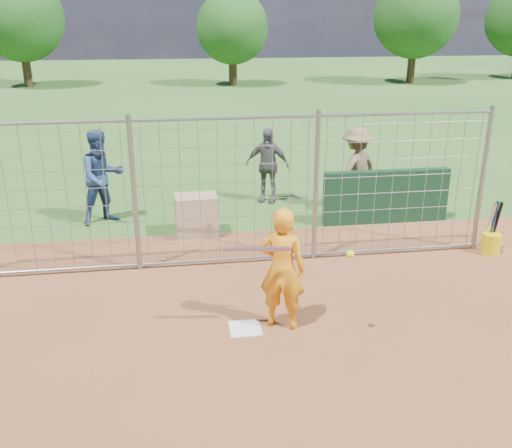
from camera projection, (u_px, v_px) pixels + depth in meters
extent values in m
plane|color=#2D591E|center=(243.00, 322.00, 7.96)|extent=(100.00, 100.00, 0.00)
cube|color=silver|center=(245.00, 328.00, 7.77)|extent=(0.43, 0.43, 0.02)
cube|color=#11381E|center=(386.00, 197.00, 11.59)|extent=(2.60, 0.20, 1.10)
imported|color=orange|center=(282.00, 269.00, 7.57)|extent=(0.74, 0.63, 1.72)
imported|color=navy|center=(102.00, 177.00, 11.46)|extent=(1.16, 1.07, 1.92)
imported|color=#515155|center=(267.00, 165.00, 12.82)|extent=(1.07, 0.77, 1.69)
imported|color=brown|center=(356.00, 169.00, 12.32)|extent=(1.34, 1.17, 1.80)
cube|color=tan|center=(196.00, 215.00, 10.96)|extent=(0.82, 0.59, 0.80)
cylinder|color=silver|center=(257.00, 249.00, 7.19)|extent=(0.86, 0.18, 0.06)
sphere|color=#E4FF1A|center=(350.00, 254.00, 7.07)|extent=(0.10, 0.10, 0.10)
cylinder|color=yellow|center=(491.00, 243.00, 10.18)|extent=(0.34, 0.34, 0.38)
cylinder|color=silver|center=(490.00, 224.00, 10.09)|extent=(0.09, 0.28, 0.84)
cylinder|color=navy|center=(493.00, 224.00, 10.10)|extent=(0.07, 0.12, 0.85)
cylinder|color=black|center=(496.00, 223.00, 10.11)|extent=(0.06, 0.22, 0.85)
cylinder|color=gray|center=(134.00, 195.00, 9.16)|extent=(0.08, 0.08, 2.60)
cylinder|color=gray|center=(316.00, 188.00, 9.58)|extent=(0.08, 0.08, 2.60)
cylinder|color=gray|center=(482.00, 180.00, 10.00)|extent=(0.08, 0.08, 2.60)
cylinder|color=gray|center=(226.00, 118.00, 8.95)|extent=(9.00, 0.05, 0.05)
cylinder|color=gray|center=(228.00, 259.00, 9.79)|extent=(9.00, 0.05, 0.05)
cube|color=gray|center=(227.00, 194.00, 9.39)|extent=(9.00, 0.02, 2.50)
cylinder|color=#3F2B19|center=(26.00, 65.00, 33.17)|extent=(0.50, 0.50, 2.52)
sphere|color=#26561E|center=(20.00, 18.00, 32.27)|extent=(4.90, 4.90, 4.90)
cylinder|color=#3F2B19|center=(233.00, 67.00, 33.98)|extent=(0.50, 0.50, 2.16)
sphere|color=#26561E|center=(232.00, 27.00, 33.21)|extent=(4.20, 4.20, 4.20)
cylinder|color=#3F2B19|center=(412.00, 62.00, 34.98)|extent=(0.50, 0.50, 2.59)
sphere|color=#26561E|center=(416.00, 15.00, 34.06)|extent=(5.04, 5.04, 5.04)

